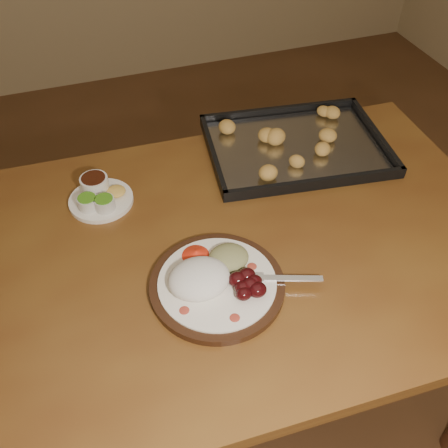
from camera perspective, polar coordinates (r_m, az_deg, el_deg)
name	(u,v)px	position (r m, az deg, el deg)	size (l,w,h in m)	color
ground	(237,315)	(1.97, 1.49, -10.37)	(4.00, 4.00, 0.00)	brown
dining_table	(210,274)	(1.25, -1.62, -5.71)	(1.53, 0.96, 0.75)	brown
dinner_plate	(215,280)	(1.09, -1.05, -6.41)	(0.37, 0.30, 0.07)	black
condiment_saucer	(99,195)	(1.32, -14.10, 3.18)	(0.16, 0.16, 0.06)	white
baking_tray	(296,145)	(1.47, 8.24, 8.92)	(0.55, 0.43, 0.05)	black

